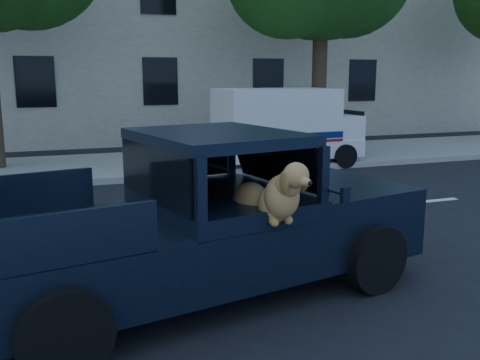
{
  "coord_description": "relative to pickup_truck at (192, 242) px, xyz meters",
  "views": [
    {
      "loc": [
        -2.77,
        -4.86,
        2.43
      ],
      "look_at": [
        -0.92,
        0.25,
        1.36
      ],
      "focal_mm": 40.0,
      "sensor_mm": 36.0,
      "label": 1
    }
  ],
  "objects": [
    {
      "name": "pickup_truck",
      "position": [
        0.0,
        0.0,
        0.0
      ],
      "size": [
        5.38,
        3.04,
        1.82
      ],
      "rotation": [
        0.0,
        0.0,
        0.2
      ],
      "color": "black",
      "rests_on": "ground"
    },
    {
      "name": "ground",
      "position": [
        1.34,
        -0.61,
        -0.62
      ],
      "size": [
        120.0,
        120.0,
        0.0
      ],
      "primitive_type": "plane",
      "color": "black",
      "rests_on": "ground"
    },
    {
      "name": "far_sidewalk",
      "position": [
        1.34,
        8.59,
        -0.54
      ],
      "size": [
        60.0,
        4.0,
        0.15
      ],
      "primitive_type": "cube",
      "color": "gray",
      "rests_on": "ground"
    },
    {
      "name": "lane_stripes",
      "position": [
        3.34,
        2.79,
        -0.61
      ],
      "size": [
        21.6,
        0.14,
        0.01
      ],
      "primitive_type": null,
      "color": "silver",
      "rests_on": "ground"
    },
    {
      "name": "building_main",
      "position": [
        4.34,
        15.89,
        3.88
      ],
      "size": [
        26.0,
        6.0,
        9.0
      ],
      "primitive_type": "cube",
      "color": "beige",
      "rests_on": "ground"
    },
    {
      "name": "mail_truck",
      "position": [
        4.54,
        7.48,
        0.29
      ],
      "size": [
        3.84,
        2.04,
        2.07
      ],
      "rotation": [
        0.0,
        0.0,
        0.03
      ],
      "color": "silver",
      "rests_on": "ground"
    }
  ]
}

